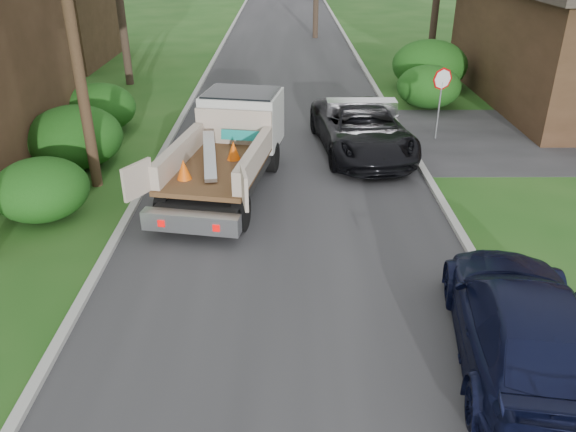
{
  "coord_description": "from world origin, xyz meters",
  "views": [
    {
      "loc": [
        -0.1,
        -9.83,
        6.51
      ],
      "look_at": [
        -0.04,
        0.63,
        1.2
      ],
      "focal_mm": 35.0,
      "sensor_mm": 36.0,
      "label": 1
    }
  ],
  "objects_px": {
    "house_left_far": "(33,4)",
    "navy_suv": "(524,325)",
    "stop_sign": "(441,88)",
    "flatbed_truck": "(233,138)",
    "black_pickup": "(362,129)"
  },
  "relations": [
    {
      "from": "flatbed_truck",
      "to": "stop_sign",
      "type": "bearing_deg",
      "value": 38.51
    },
    {
      "from": "stop_sign",
      "to": "navy_suv",
      "type": "xyz_separation_m",
      "value": [
        -1.4,
        -11.5,
        -1.01
      ]
    },
    {
      "from": "flatbed_truck",
      "to": "house_left_far",
      "type": "bearing_deg",
      "value": 135.98
    },
    {
      "from": "house_left_far",
      "to": "navy_suv",
      "type": "relative_size",
      "value": 1.42
    },
    {
      "from": "stop_sign",
      "to": "flatbed_truck",
      "type": "relative_size",
      "value": 0.38
    },
    {
      "from": "black_pickup",
      "to": "flatbed_truck",
      "type": "bearing_deg",
      "value": -156.1
    },
    {
      "from": "house_left_far",
      "to": "navy_suv",
      "type": "distance_m",
      "value": 30.08
    },
    {
      "from": "black_pickup",
      "to": "stop_sign",
      "type": "bearing_deg",
      "value": 18.65
    },
    {
      "from": "stop_sign",
      "to": "house_left_far",
      "type": "xyz_separation_m",
      "value": [
        -18.7,
        13.0,
        1.27
      ]
    },
    {
      "from": "stop_sign",
      "to": "flatbed_truck",
      "type": "bearing_deg",
      "value": -151.84
    },
    {
      "from": "stop_sign",
      "to": "navy_suv",
      "type": "bearing_deg",
      "value": -96.94
    },
    {
      "from": "stop_sign",
      "to": "flatbed_truck",
      "type": "distance_m",
      "value": 7.71
    },
    {
      "from": "house_left_far",
      "to": "flatbed_truck",
      "type": "xyz_separation_m",
      "value": [
        11.92,
        -16.63,
        -1.78
      ]
    },
    {
      "from": "navy_suv",
      "to": "black_pickup",
      "type": "bearing_deg",
      "value": -73.22
    },
    {
      "from": "house_left_far",
      "to": "black_pickup",
      "type": "relative_size",
      "value": 1.32
    }
  ]
}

